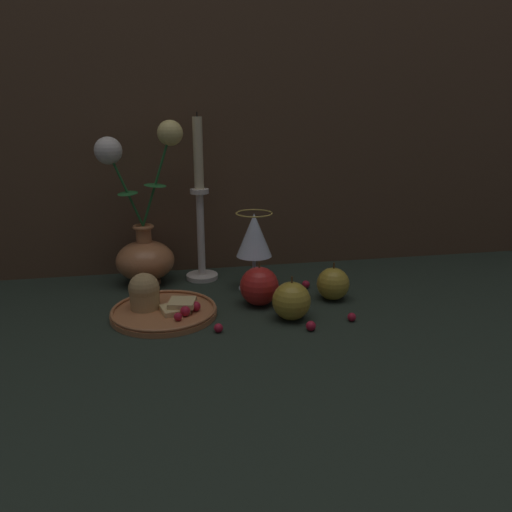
{
  "coord_description": "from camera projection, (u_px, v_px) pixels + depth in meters",
  "views": [
    {
      "loc": [
        -0.09,
        -0.91,
        0.38
      ],
      "look_at": [
        0.08,
        0.0,
        0.1
      ],
      "focal_mm": 35.0,
      "sensor_mm": 36.0,
      "label": 1
    }
  ],
  "objects": [
    {
      "name": "berry_front_center",
      "position": [
        352.0,
        317.0,
        0.91
      ],
      "size": [
        0.02,
        0.02,
        0.02
      ],
      "primitive_type": "sphere",
      "color": "#AD192D",
      "rests_on": "ground_plane"
    },
    {
      "name": "apple_near_glass",
      "position": [
        334.0,
        284.0,
        1.01
      ],
      "size": [
        0.07,
        0.07,
        0.08
      ],
      "color": "#B2932D",
      "rests_on": "ground_plane"
    },
    {
      "name": "wine_glass",
      "position": [
        254.0,
        238.0,
        1.05
      ],
      "size": [
        0.08,
        0.08,
        0.17
      ],
      "color": "silver",
      "rests_on": "ground_plane"
    },
    {
      "name": "ground_plane",
      "position": [
        217.0,
        307.0,
        0.98
      ],
      "size": [
        2.4,
        2.4,
        0.0
      ],
      "primitive_type": "plane",
      "color": "#232D23",
      "rests_on": "ground"
    },
    {
      "name": "berry_by_glass_stem",
      "position": [
        311.0,
        326.0,
        0.88
      ],
      "size": [
        0.02,
        0.02,
        0.02
      ],
      "primitive_type": "sphere",
      "color": "#AD192D",
      "rests_on": "ground_plane"
    },
    {
      "name": "candlestick",
      "position": [
        200.0,
        215.0,
        1.1
      ],
      "size": [
        0.07,
        0.07,
        0.37
      ],
      "color": "silver",
      "rests_on": "ground_plane"
    },
    {
      "name": "apple_beside_vase",
      "position": [
        260.0,
        287.0,
        0.98
      ],
      "size": [
        0.08,
        0.08,
        0.09
      ],
      "color": "red",
      "rests_on": "ground_plane"
    },
    {
      "name": "vase",
      "position": [
        144.0,
        239.0,
        1.08
      ],
      "size": [
        0.18,
        0.13,
        0.35
      ],
      "color": "#B77042",
      "rests_on": "ground_plane"
    },
    {
      "name": "plate_with_pastries",
      "position": [
        159.0,
        305.0,
        0.94
      ],
      "size": [
        0.2,
        0.2,
        0.08
      ],
      "color": "#B77042",
      "rests_on": "ground_plane"
    },
    {
      "name": "apple_at_table_edge",
      "position": [
        291.0,
        301.0,
        0.92
      ],
      "size": [
        0.07,
        0.07,
        0.08
      ],
      "color": "#B2932D",
      "rests_on": "ground_plane"
    },
    {
      "name": "berry_near_plate",
      "position": [
        218.0,
        328.0,
        0.87
      ],
      "size": [
        0.02,
        0.02,
        0.02
      ],
      "primitive_type": "sphere",
      "color": "#AD192D",
      "rests_on": "ground_plane"
    },
    {
      "name": "berry_under_candlestick",
      "position": [
        306.0,
        284.0,
        1.08
      ],
      "size": [
        0.02,
        0.02,
        0.02
      ],
      "primitive_type": "sphere",
      "color": "#AD192D",
      "rests_on": "ground_plane"
    }
  ]
}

